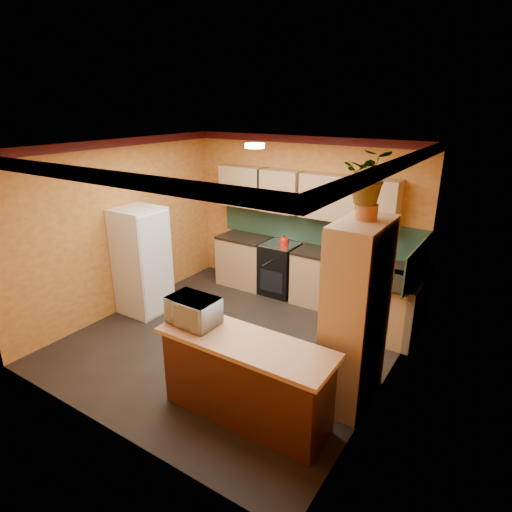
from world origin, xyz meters
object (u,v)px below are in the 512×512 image
at_px(stove, 280,269).
at_px(fridge, 142,261).
at_px(pantry, 356,316).
at_px(breakfast_bar, 245,381).
at_px(base_cabinets_back, 312,277).
at_px(microwave, 193,310).

distance_m(stove, fridge, 2.35).
height_order(pantry, breakfast_bar, pantry).
relative_size(stove, pantry, 0.43).
bearing_deg(fridge, stove, 49.87).
bearing_deg(pantry, base_cabinets_back, 125.82).
height_order(base_cabinets_back, stove, stove).
xyz_separation_m(stove, fridge, (-1.49, -1.77, 0.39)).
bearing_deg(stove, base_cabinets_back, 0.00).
bearing_deg(base_cabinets_back, fridge, -140.10).
xyz_separation_m(fridge, microwave, (2.10, -1.19, 0.23)).
distance_m(stove, pantry, 3.00).
bearing_deg(base_cabinets_back, pantry, -54.18).
distance_m(stove, breakfast_bar, 3.23).
bearing_deg(breakfast_bar, pantry, 47.62).
bearing_deg(fridge, microwave, -29.52).
distance_m(base_cabinets_back, breakfast_bar, 3.03).
relative_size(base_cabinets_back, breakfast_bar, 2.03).
distance_m(fridge, breakfast_bar, 3.05).
bearing_deg(fridge, breakfast_bar, -23.17).
bearing_deg(breakfast_bar, stove, 113.50).
bearing_deg(base_cabinets_back, breakfast_bar, -77.41).
height_order(base_cabinets_back, breakfast_bar, same).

